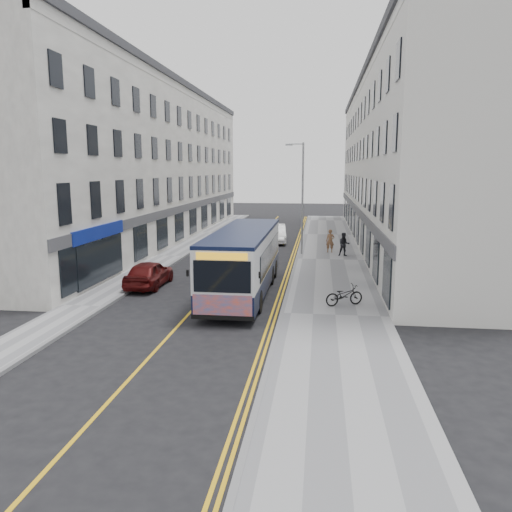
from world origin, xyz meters
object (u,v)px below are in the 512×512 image
(city_bus, at_px, (244,259))
(pedestrian_near, at_px, (330,241))
(streetlamp, at_px, (301,195))
(bicycle, at_px, (344,295))
(car_maroon, at_px, (149,274))
(car_white, at_px, (276,234))
(pedestrian_far, at_px, (344,244))

(city_bus, xyz_separation_m, pedestrian_near, (4.48, 12.57, -0.80))
(streetlamp, distance_m, city_bus, 12.18)
(bicycle, relative_size, pedestrian_near, 1.06)
(city_bus, xyz_separation_m, bicycle, (4.86, -2.03, -1.17))
(car_maroon, bearing_deg, bicycle, 164.38)
(streetlamp, height_order, bicycle, streetlamp)
(pedestrian_near, distance_m, car_white, 6.88)
(pedestrian_far, relative_size, car_maroon, 0.40)
(bicycle, height_order, car_white, car_white)
(streetlamp, height_order, city_bus, streetlamp)
(bicycle, relative_size, pedestrian_far, 1.08)
(city_bus, bearing_deg, bicycle, -22.69)
(pedestrian_far, bearing_deg, streetlamp, 164.56)
(streetlamp, distance_m, car_maroon, 13.71)
(pedestrian_near, height_order, car_white, pedestrian_near)
(car_maroon, bearing_deg, pedestrian_near, -129.31)
(pedestrian_near, bearing_deg, pedestrian_far, -52.37)
(pedestrian_near, xyz_separation_m, pedestrian_far, (0.94, -1.48, -0.02))
(bicycle, xyz_separation_m, pedestrian_far, (0.57, 13.12, 0.36))
(bicycle, bearing_deg, car_maroon, 49.60)
(car_white, distance_m, car_maroon, 17.72)
(streetlamp, xyz_separation_m, car_white, (-2.37, 6.11, -3.61))
(pedestrian_near, relative_size, car_maroon, 0.41)
(city_bus, relative_size, pedestrian_far, 6.72)
(pedestrian_near, bearing_deg, streetlamp, -151.73)
(car_white, bearing_deg, streetlamp, -75.67)
(city_bus, height_order, car_maroon, city_bus)
(pedestrian_near, xyz_separation_m, car_maroon, (-9.70, -11.73, -0.26))
(bicycle, distance_m, car_maroon, 10.47)
(streetlamp, xyz_separation_m, city_bus, (-2.36, -11.66, -2.62))
(pedestrian_far, relative_size, car_white, 0.35)
(bicycle, distance_m, pedestrian_near, 14.61)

